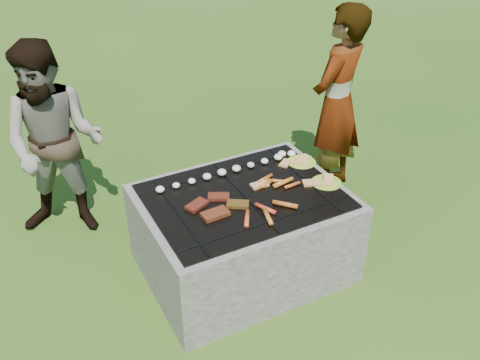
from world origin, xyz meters
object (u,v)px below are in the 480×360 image
Objects in this scene: plate_far at (302,162)px; plate_near at (327,182)px; cook at (337,103)px; fire_pit at (243,236)px; bystander at (55,144)px.

plate_far and plate_near have the same top height.
cook is at bearing 50.41° from plate_near.
plate_near is 0.16× the size of cook.
bystander reaches higher than fire_pit.
fire_pit is 5.17× the size of plate_near.
fire_pit is 0.68m from plate_far.
cook reaches higher than plate_far.
bystander reaches higher than plate_near.
bystander is at bearing 133.04° from fire_pit.
cook reaches higher than plate_near.
cook is at bearing 34.22° from plate_far.
fire_pit is 0.83× the size of cook.
fire_pit is 5.33× the size of plate_far.
fire_pit is 1.37m from cook.
bystander is (-1.52, 0.84, 0.12)m from plate_far.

